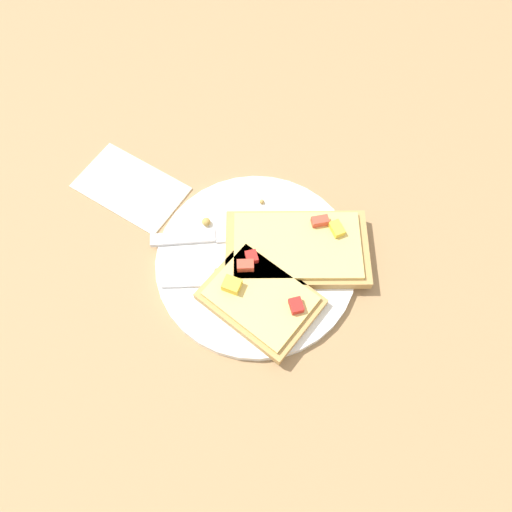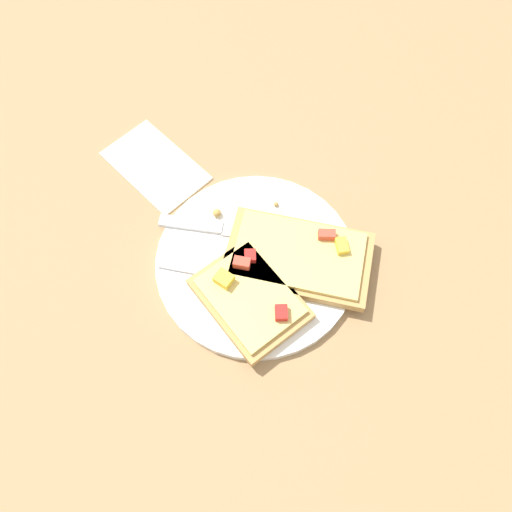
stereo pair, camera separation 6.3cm
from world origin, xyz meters
TOP-DOWN VIEW (x-y plane):
  - ground_plane at (0.00, 0.00)m, footprint 4.00×4.00m
  - plate at (0.00, 0.00)m, footprint 0.26×0.26m
  - fork at (-0.01, 0.03)m, footprint 0.18×0.13m
  - knife at (0.05, -0.00)m, footprint 0.19×0.15m
  - pizza_slice_main at (-0.04, -0.04)m, footprint 0.21×0.19m
  - pizza_slice_corner at (-0.03, 0.04)m, footprint 0.14×0.11m
  - crumb_scatter at (0.04, 0.02)m, footprint 0.15×0.17m
  - napkin at (0.21, -0.01)m, footprint 0.15×0.09m

SIDE VIEW (x-z plane):
  - ground_plane at x=0.00m, z-range 0.00..0.00m
  - napkin at x=0.21m, z-range 0.00..0.01m
  - plate at x=0.00m, z-range 0.00..0.01m
  - fork at x=-0.01m, z-range 0.01..0.02m
  - knife at x=0.05m, z-range 0.01..0.02m
  - crumb_scatter at x=0.04m, z-range 0.01..0.02m
  - pizza_slice_main at x=-0.04m, z-range 0.01..0.04m
  - pizza_slice_corner at x=-0.03m, z-range 0.01..0.04m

